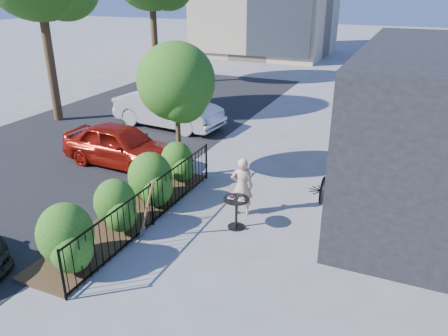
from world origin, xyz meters
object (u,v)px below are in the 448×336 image
at_px(patio_tree, 178,87).
at_px(shovel, 146,213).
at_px(woman, 242,186).
at_px(car_silver, 168,109).
at_px(cafe_table, 236,208).
at_px(car_red, 121,145).

xyz_separation_m(patio_tree, shovel, (0.98, -3.36, -2.08)).
bearing_deg(patio_tree, woman, -28.81).
xyz_separation_m(shovel, car_silver, (-3.91, 7.67, 0.08)).
xyz_separation_m(cafe_table, car_red, (-4.86, 2.22, 0.14)).
bearing_deg(car_red, cafe_table, -111.25).
height_order(patio_tree, cafe_table, patio_tree).
bearing_deg(woman, cafe_table, 82.49).
xyz_separation_m(cafe_table, shovel, (-1.66, -1.29, 0.15)).
height_order(patio_tree, shovel, patio_tree).
bearing_deg(patio_tree, car_silver, 124.25).
height_order(cafe_table, shovel, shovel).
distance_m(patio_tree, cafe_table, 4.02).
distance_m(shovel, car_silver, 8.61).
relative_size(shovel, car_red, 0.39).
bearing_deg(car_silver, car_red, -164.85).
distance_m(patio_tree, woman, 3.48).
xyz_separation_m(woman, car_red, (-4.73, 1.52, -0.09)).
height_order(woman, shovel, shovel).
bearing_deg(cafe_table, woman, 100.86).
relative_size(cafe_table, car_red, 0.21).
xyz_separation_m(cafe_table, woman, (-0.13, 0.70, 0.22)).
xyz_separation_m(patio_tree, car_red, (-2.23, 0.14, -2.09)).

